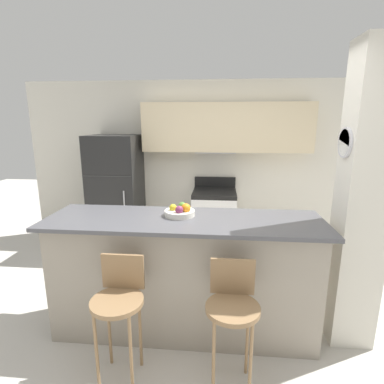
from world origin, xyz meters
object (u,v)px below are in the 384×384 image
object	(u,v)px
refrigerator	(117,192)
bar_stool_right	(232,307)
bar_stool_left	(119,301)
fruit_bowl	(180,211)
stove_range	(214,219)

from	to	relation	value
refrigerator	bar_stool_right	size ratio (longest dim) A/B	1.83
bar_stool_left	fruit_bowl	size ratio (longest dim) A/B	3.47
bar_stool_right	refrigerator	bearing A→B (deg)	124.59
refrigerator	stove_range	size ratio (longest dim) A/B	1.62
bar_stool_left	bar_stool_right	distance (m)	0.84
bar_stool_left	bar_stool_right	size ratio (longest dim) A/B	1.00
refrigerator	fruit_bowl	size ratio (longest dim) A/B	6.34
bar_stool_left	bar_stool_right	xyz separation A→B (m)	(0.84, 0.00, 0.00)
fruit_bowl	refrigerator	bearing A→B (deg)	124.40
bar_stool_left	bar_stool_right	world-z (taller)	same
bar_stool_left	fruit_bowl	xyz separation A→B (m)	(0.38, 0.66, 0.50)
bar_stool_right	fruit_bowl	distance (m)	0.95
refrigerator	bar_stool_left	bearing A→B (deg)	-70.78
refrigerator	fruit_bowl	distance (m)	2.20
bar_stool_right	fruit_bowl	bearing A→B (deg)	125.09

